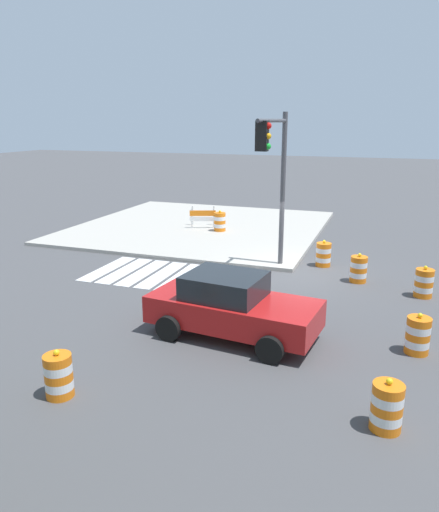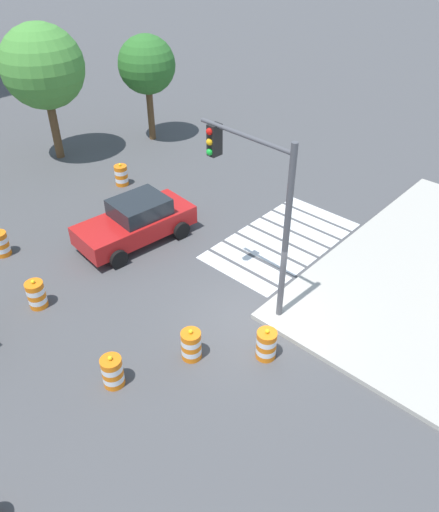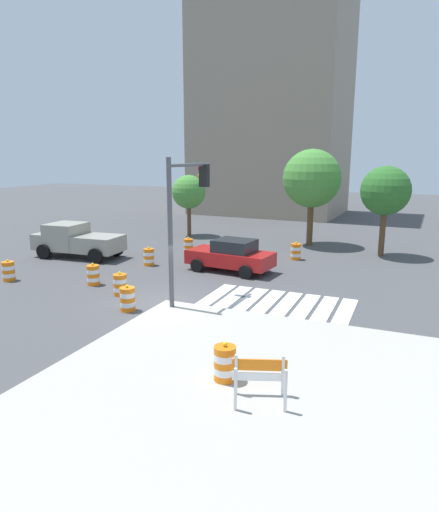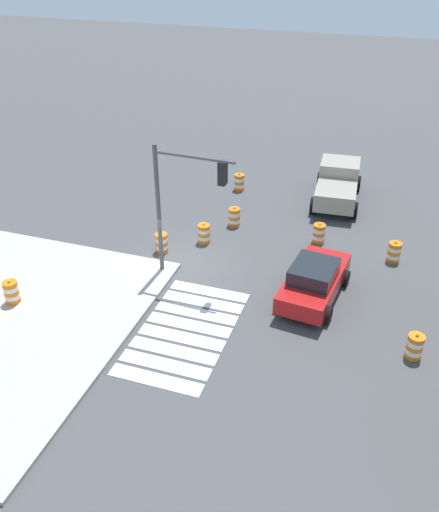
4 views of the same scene
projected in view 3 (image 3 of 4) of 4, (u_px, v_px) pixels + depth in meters
The scene contains 19 objects.
ground_plane at pixel (166, 304), 17.92m from camera, with size 120.00×120.00×0.00m, color #474749.
sidewalk_corner at pixel (266, 412), 10.21m from camera, with size 12.00×12.00×0.15m, color #ADA89E.
crosswalk_stripes at pixel (277, 303), 18.00m from camera, with size 5.85×3.20×0.02m.
sports_car at pixel (231, 255), 22.77m from camera, with size 4.48×2.50×1.63m.
pickup_truck at pixel (75, 240), 25.96m from camera, with size 5.27×2.62×1.92m.
traffic_barrel_near_corner at pixel (93, 275), 20.44m from camera, with size 0.56×0.56×1.02m.
traffic_barrel_crosswalk_end at pixel (9, 271), 21.13m from camera, with size 0.56×0.56×1.02m.
traffic_barrel_median_near at pixel (128, 299), 17.02m from camera, with size 0.56×0.56×1.02m.
traffic_barrel_median_far at pixel (120, 285), 18.91m from camera, with size 0.56×0.56×1.02m.
traffic_barrel_far_curb at pixel (296, 252), 25.43m from camera, with size 0.56×0.56×1.02m.
traffic_barrel_lane_center at pixel (149, 257), 24.08m from camera, with size 0.56×0.56×1.02m.
traffic_barrel_opposite_curb at pixel (188, 246), 26.87m from camera, with size 0.56×0.56×1.02m.
traffic_barrel_on_sidewalk at pixel (225, 363), 11.44m from camera, with size 0.56×0.56×1.02m.
construction_barricade at pixel (260, 375), 10.56m from camera, with size 1.43×1.15×1.00m.
traffic_light_pole at pixel (185, 204), 17.32m from camera, with size 0.48×3.29×5.50m.
street_tree_streetside_near at pixel (385, 191), 25.64m from camera, with size 2.78×2.78×5.15m.
street_tree_streetside_mid at pixel (189, 192), 32.50m from camera, with size 2.40×2.40×4.36m.
street_tree_streetside_far at pixel (312, 179), 28.75m from camera, with size 3.68×3.68×6.12m.
office_building_far at pixel (272, 108), 44.44m from camera, with size 14.00×10.00×20.50m, color gray.
Camera 3 is at (8.66, -14.88, 5.71)m, focal length 31.96 mm.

